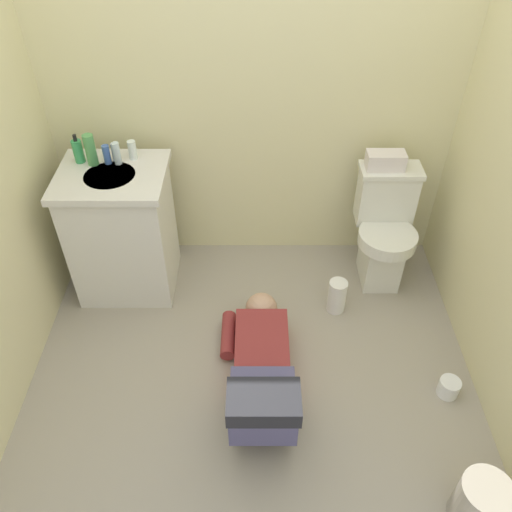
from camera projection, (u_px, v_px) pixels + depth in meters
ground_plane at (253, 373)px, 2.87m from camera, size 2.88×3.13×0.04m
wall_back at (253, 76)px, 2.88m from camera, size 2.54×0.08×2.40m
toilet at (385, 230)px, 3.19m from camera, size 0.36×0.46×0.75m
vanity_cabinet at (124, 230)px, 3.11m from camera, size 0.60×0.52×0.82m
faucet at (115, 152)px, 2.91m from camera, size 0.02×0.02×0.10m
person_plumber at (262, 372)px, 2.63m from camera, size 0.39×1.06×0.52m
tissue_box at (387, 161)px, 2.97m from camera, size 0.22×0.11×0.10m
soap_dispenser at (79, 151)px, 2.89m from camera, size 0.06×0.06×0.17m
bottle_green at (92, 150)px, 2.85m from camera, size 0.06×0.06×0.18m
bottle_blue at (108, 154)px, 2.88m from camera, size 0.04×0.04×0.11m
bottle_clear at (118, 153)px, 2.87m from camera, size 0.04×0.04×0.13m
bottle_white at (134, 150)px, 2.92m from camera, size 0.05×0.05×0.11m
trash_can at (481, 504)px, 2.19m from camera, size 0.22×0.22×0.26m
paper_towel_roll at (338, 296)px, 3.12m from camera, size 0.11×0.11×0.22m
toilet_paper_roll at (450, 388)px, 2.71m from camera, size 0.11×0.11×0.10m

